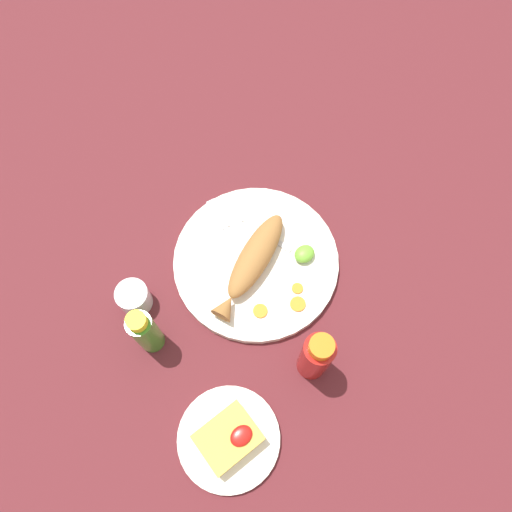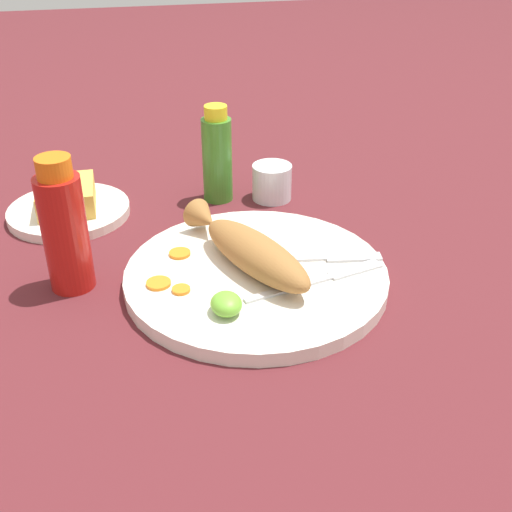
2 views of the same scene
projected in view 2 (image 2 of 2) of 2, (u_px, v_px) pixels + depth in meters
ground_plane at (256, 282)px, 0.79m from camera, size 4.00×4.00×0.00m
main_plate at (256, 276)px, 0.79m from camera, size 0.32×0.32×0.02m
fried_fish at (249, 249)px, 0.78m from camera, size 0.23×0.14×0.05m
fork_near at (318, 258)px, 0.81m from camera, size 0.04×0.18×0.00m
fork_far at (324, 278)px, 0.76m from camera, size 0.06×0.18×0.00m
carrot_slice_near at (180, 253)px, 0.82m from camera, size 0.03×0.03×0.00m
carrot_slice_mid at (181, 290)px, 0.74m from camera, size 0.02×0.02×0.00m
carrot_slice_far at (159, 283)px, 0.76m from camera, size 0.03×0.03×0.00m
lime_wedge_main at (226, 304)px, 0.70m from camera, size 0.04×0.04×0.02m
hot_sauce_bottle_red at (64, 228)px, 0.75m from camera, size 0.05×0.05×0.17m
hot_sauce_bottle_green at (217, 156)px, 0.96m from camera, size 0.05×0.05×0.15m
salt_cup at (272, 184)px, 0.99m from camera, size 0.06×0.06×0.05m
side_plate_fries at (69, 211)px, 0.95m from camera, size 0.18×0.18×0.01m
fries_pile at (66, 196)px, 0.93m from camera, size 0.10×0.08×0.04m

